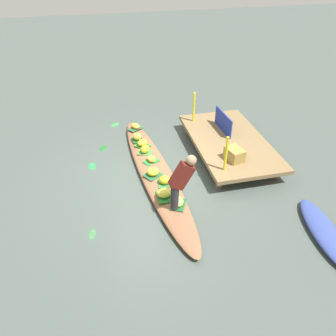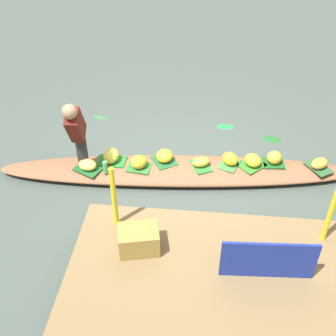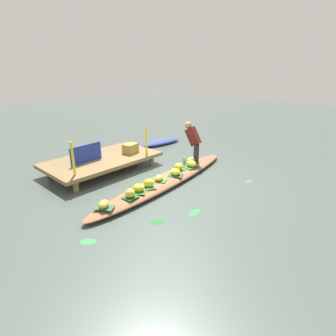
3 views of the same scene
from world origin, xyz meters
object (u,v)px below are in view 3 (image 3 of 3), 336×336
Objects in this scene: banana_bunch_3 at (191,163)px; banana_bunch_4 at (175,172)px; banana_bunch_0 at (192,160)px; banana_bunch_8 at (130,193)px; produce_crate at (131,148)px; banana_bunch_1 at (139,188)px; vendor_person at (193,140)px; banana_bunch_5 at (179,166)px; water_bottle at (184,161)px; moored_boat at (160,142)px; banana_bunch_6 at (149,183)px; market_banner at (86,154)px; banana_bunch_2 at (159,178)px; vendor_boat at (168,180)px; banana_bunch_7 at (104,204)px.

banana_bunch_4 is (-0.79, -0.09, -0.01)m from banana_bunch_3.
banana_bunch_0 is 1.25× the size of banana_bunch_8.
produce_crate is at bearing 122.52° from banana_bunch_0.
banana_bunch_1 is at bearing 15.32° from banana_bunch_8.
banana_bunch_8 is 2.88m from vendor_person.
water_bottle reaches higher than banana_bunch_5.
banana_bunch_0 is 0.23× the size of vendor_person.
banana_bunch_4 is at bearing -121.49° from moored_boat.
banana_bunch_0 is 1.12× the size of banana_bunch_5.
water_bottle is (1.79, 0.38, -0.00)m from banana_bunch_6.
market_banner is at bearing 142.53° from banana_bunch_0.
moored_boat is 6.69× the size of banana_bunch_0.
produce_crate is at bearing 111.38° from banana_bunch_3.
banana_bunch_1 is 1.30m from banana_bunch_4.
market_banner reaches higher than banana_bunch_4.
banana_bunch_5 is 1.24× the size of water_bottle.
banana_bunch_0 is at bearing 7.79° from banana_bunch_1.
banana_bunch_6 reaches higher than moored_boat.
banana_bunch_6 is (0.33, 0.01, 0.01)m from banana_bunch_1.
banana_bunch_1 is 0.76m from banana_bunch_2.
market_banner reaches higher than banana_bunch_3.
banana_bunch_5 is at bearing 166.24° from banana_bunch_3.
produce_crate is at bearing 71.06° from banana_bunch_2.
banana_bunch_7 reaches higher than vendor_boat.
banana_bunch_8 is (-0.65, -0.10, 0.00)m from banana_bunch_6.
banana_bunch_7 is at bearing -178.36° from banana_bunch_4.
banana_bunch_1 is 2.38m from produce_crate.
banana_bunch_7 reaches higher than banana_bunch_2.
moored_boat is at bearing 64.72° from vendor_person.
banana_bunch_6 is 1.14× the size of banana_bunch_8.
banana_bunch_0 is at bearing -40.74° from market_banner.
water_bottle reaches higher than banana_bunch_2.
vendor_boat is 21.05× the size of banana_bunch_6.
banana_bunch_6 is 1.83m from water_bottle.
banana_bunch_1 is 1.07× the size of banana_bunch_5.
banana_bunch_8 is 1.12× the size of water_bottle.
moored_boat is 5.44m from banana_bunch_7.
water_bottle is (1.36, 0.30, 0.02)m from banana_bunch_2.
banana_bunch_6 is (-3.31, -2.83, 0.20)m from moored_boat.
vendor_person is (0.81, 0.14, 0.58)m from banana_bunch_5.
moored_boat is 7.52× the size of banana_bunch_5.
banana_bunch_6 is (-1.33, -0.20, 0.00)m from banana_bunch_5.
water_bottle reaches higher than banana_bunch_1.
banana_bunch_6 is 0.21× the size of vendor_person.
water_bottle is 2.77m from market_banner.
banana_bunch_0 is 0.75m from banana_bunch_5.
banana_bunch_1 is 0.97m from banana_bunch_7.
banana_bunch_4 is (0.19, -0.10, 0.19)m from vendor_boat.
banana_bunch_3 is 1.76m from banana_bunch_6.
banana_bunch_1 is 1.20× the size of banana_bunch_8.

